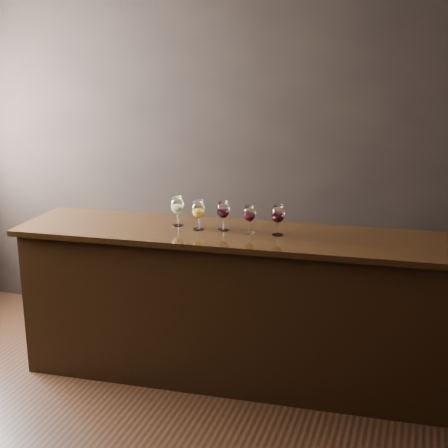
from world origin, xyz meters
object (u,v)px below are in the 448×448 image
(bar_counter, at_px, (237,309))
(glass_white, at_px, (177,206))
(glass_red_a, at_px, (223,211))
(glass_red_c, at_px, (278,215))
(glass_amber, at_px, (198,210))
(back_bar_shelf, at_px, (157,280))
(glass_red_b, at_px, (249,214))

(bar_counter, xyz_separation_m, glass_white, (-0.46, 0.03, 0.72))
(glass_red_a, relative_size, glass_red_c, 0.98)
(glass_amber, height_order, glass_red_c, glass_red_c)
(back_bar_shelf, xyz_separation_m, glass_white, (0.46, -0.62, 0.84))
(back_bar_shelf, height_order, glass_amber, glass_amber)
(glass_red_b, bearing_deg, back_bar_shelf, 147.61)
(glass_amber, bearing_deg, bar_counter, 3.58)
(glass_white, relative_size, glass_amber, 1.04)
(glass_red_b, bearing_deg, bar_counter, -169.27)
(bar_counter, distance_m, glass_white, 0.85)
(glass_white, distance_m, glass_red_b, 0.54)
(glass_white, xyz_separation_m, glass_red_c, (0.74, -0.01, -0.00))
(bar_counter, distance_m, glass_red_a, 0.72)
(glass_white, bearing_deg, glass_amber, -14.89)
(glass_white, xyz_separation_m, glass_red_a, (0.35, -0.01, -0.01))
(back_bar_shelf, relative_size, glass_red_c, 10.79)
(bar_counter, relative_size, glass_red_c, 14.32)
(glass_red_c, bearing_deg, bar_counter, -175.82)
(back_bar_shelf, bearing_deg, glass_red_b, -32.39)
(back_bar_shelf, relative_size, glass_red_a, 10.98)
(glass_red_a, relative_size, glass_red_b, 1.07)
(glass_red_c, bearing_deg, glass_white, 179.31)
(glass_red_b, height_order, glass_red_c, glass_red_c)
(glass_white, bearing_deg, glass_red_b, -1.50)
(back_bar_shelf, relative_size, glass_white, 10.52)
(bar_counter, height_order, glass_white, glass_white)
(glass_white, bearing_deg, glass_red_c, -0.69)
(glass_red_b, xyz_separation_m, glass_red_c, (0.20, 0.01, 0.01))
(bar_counter, distance_m, back_bar_shelf, 1.13)
(glass_red_c, bearing_deg, glass_amber, -176.12)
(glass_red_b, bearing_deg, glass_red_c, 1.48)
(glass_white, height_order, glass_red_a, glass_white)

